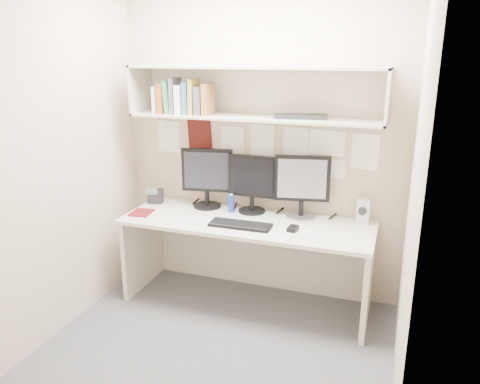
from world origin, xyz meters
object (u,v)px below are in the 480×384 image
(keyboard, at_px, (240,225))
(desk_phone, at_px, (155,196))
(monitor_center, at_px, (252,182))
(maroon_notebook, at_px, (142,213))
(speaker, at_px, (363,211))
(desk, at_px, (247,262))
(monitor_right, at_px, (302,185))
(monitor_left, at_px, (207,176))

(keyboard, relative_size, desk_phone, 3.03)
(monitor_center, xyz_separation_m, maroon_notebook, (-0.86, -0.35, -0.26))
(monitor_center, relative_size, speaker, 2.51)
(desk, relative_size, speaker, 10.43)
(monitor_right, xyz_separation_m, speaker, (0.48, 0.02, -0.18))
(keyboard, relative_size, speaker, 2.50)
(monitor_center, height_order, desk_phone, monitor_center)
(monitor_right, relative_size, desk_phone, 3.23)
(monitor_center, bearing_deg, desk_phone, -175.99)
(monitor_left, bearing_deg, maroon_notebook, -152.25)
(monitor_left, height_order, speaker, monitor_left)
(keyboard, bearing_deg, speaker, 22.77)
(desk, relative_size, desk_phone, 12.65)
(desk, bearing_deg, keyboard, -92.24)
(speaker, distance_m, maroon_notebook, 1.80)
(monitor_right, bearing_deg, monitor_center, 168.31)
(monitor_center, height_order, monitor_right, monitor_right)
(maroon_notebook, xyz_separation_m, desk_phone, (-0.03, 0.29, 0.06))
(monitor_right, height_order, maroon_notebook, monitor_right)
(maroon_notebook, bearing_deg, speaker, 5.62)
(desk_phone, bearing_deg, monitor_left, -14.27)
(monitor_left, bearing_deg, desk, -36.61)
(desk, bearing_deg, speaker, 15.32)
(monitor_center, height_order, maroon_notebook, monitor_center)
(maroon_notebook, bearing_deg, monitor_right, 9.04)
(monitor_right, bearing_deg, desk_phone, 170.62)
(speaker, bearing_deg, maroon_notebook, -174.20)
(monitor_right, distance_m, speaker, 0.52)
(monitor_right, relative_size, speaker, 2.66)
(monitor_left, height_order, monitor_right, same)
(monitor_center, distance_m, desk_phone, 0.91)
(speaker, relative_size, maroon_notebook, 0.96)
(monitor_left, distance_m, monitor_center, 0.41)
(keyboard, bearing_deg, maroon_notebook, 177.79)
(monitor_center, height_order, keyboard, monitor_center)
(keyboard, xyz_separation_m, speaker, (0.88, 0.39, 0.08))
(desk_phone, bearing_deg, monitor_center, -17.11)
(desk, relative_size, maroon_notebook, 10.01)
(speaker, bearing_deg, monitor_left, 174.89)
(keyboard, bearing_deg, monitor_left, 138.56)
(monitor_left, relative_size, monitor_right, 1.00)
(keyboard, distance_m, desk_phone, 0.97)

